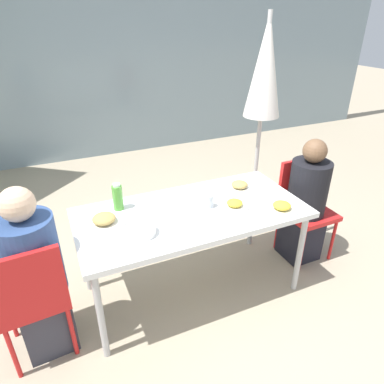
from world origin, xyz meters
name	(u,v)px	position (x,y,z in m)	size (l,w,h in m)	color
ground_plane	(192,288)	(0.00, 0.00, 0.00)	(24.00, 24.00, 0.00)	tan
building_facade	(95,52)	(0.00, 3.34, 1.50)	(10.00, 0.20, 3.00)	gray
dining_table	(192,217)	(0.00, 0.00, 0.68)	(1.63, 0.79, 0.73)	white
chair_left	(31,295)	(-1.11, -0.17, 0.51)	(0.43, 0.43, 0.87)	red
person_left	(37,279)	(-1.07, -0.08, 0.55)	(0.33, 0.33, 1.17)	#383842
chair_right	(303,201)	(1.12, 0.09, 0.51)	(0.40, 0.40, 0.87)	red
person_right	(305,205)	(1.07, 0.01, 0.53)	(0.32, 0.32, 1.11)	black
closed_umbrella	(265,75)	(1.20, 0.96, 1.45)	(0.37, 0.37, 2.01)	#333333
plate_0	(282,207)	(0.59, -0.25, 0.76)	(0.23, 0.23, 0.07)	white
plate_1	(104,221)	(-0.61, 0.07, 0.76)	(0.28, 0.28, 0.08)	white
plate_2	(239,186)	(0.48, 0.16, 0.76)	(0.24, 0.24, 0.07)	white
plate_3	(235,205)	(0.30, -0.08, 0.75)	(0.21, 0.21, 0.06)	white
bottle	(118,197)	(-0.47, 0.24, 0.83)	(0.07, 0.07, 0.20)	#51A338
drinking_cup	(209,201)	(0.13, 0.00, 0.78)	(0.07, 0.07, 0.10)	silver
salad_bowl	(141,230)	(-0.42, -0.13, 0.76)	(0.19, 0.19, 0.06)	white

